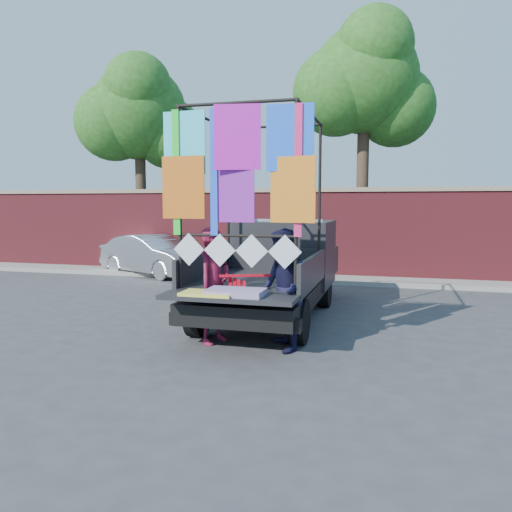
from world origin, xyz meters
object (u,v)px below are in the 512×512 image
(woman, at_px, (214,285))
(man, at_px, (282,290))
(pickup_truck, at_px, (279,266))
(sedan, at_px, (153,255))

(woman, height_order, man, man)
(pickup_truck, relative_size, sedan, 1.54)
(woman, bearing_deg, man, -79.69)
(man, bearing_deg, woman, -125.12)
(pickup_truck, height_order, woman, pickup_truck)
(sedan, bearing_deg, woman, -121.81)
(woman, bearing_deg, pickup_truck, 6.94)
(pickup_truck, distance_m, sedan, 6.20)
(pickup_truck, bearing_deg, sedan, 140.78)
(man, bearing_deg, sedan, -168.44)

